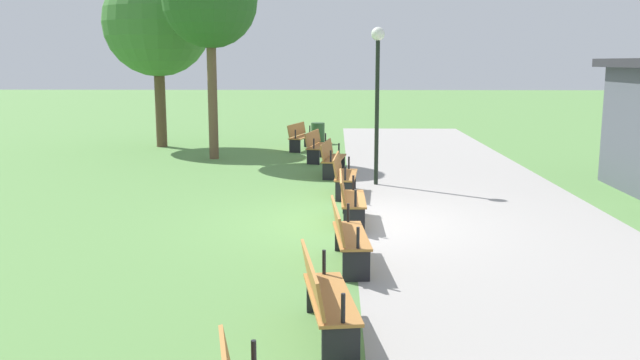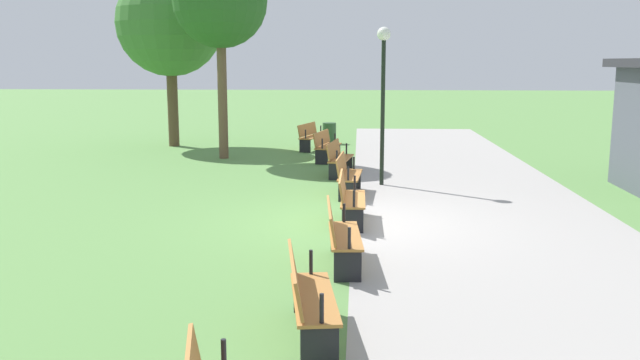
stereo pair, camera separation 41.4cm
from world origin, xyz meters
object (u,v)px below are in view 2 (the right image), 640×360
object	(u,v)px
bench_1	(326,145)
tree_1	(170,23)
lamp_post	(383,75)
bench_3	(347,174)
bench_6	(308,296)
bench_4	(350,198)
bench_0	(311,136)
trash_bin	(329,133)
tree_0	(220,1)
bench_2	(339,158)
bench_5	(340,234)

from	to	relation	value
bench_1	tree_1	distance (m)	7.51
lamp_post	tree_1	bearing A→B (deg)	-135.55
bench_3	bench_6	bearing A→B (deg)	2.01
bench_3	bench_4	bearing A→B (deg)	6.00
bench_0	bench_4	xyz separation A→B (m)	(10.45, 1.47, 0.00)
bench_3	trash_bin	bearing A→B (deg)	-171.05
tree_0	bench_6	bearing A→B (deg)	15.08
bench_4	tree_1	xyz separation A→B (m)	(-11.21, -6.40, 3.79)
bench_3	bench_0	bearing A→B (deg)	-166.01
bench_2	tree_1	bearing A→B (deg)	-126.51
bench_1	bench_0	bearing A→B (deg)	-154.00
tree_1	lamp_post	size ratio (longest dim) A/B	1.63
bench_3	trash_bin	size ratio (longest dim) A/B	2.21
bench_0	bench_5	bearing A→B (deg)	22.02
bench_0	bench_2	xyz separation A→B (m)	(5.18, 1.10, 0.00)
bench_2	tree_0	bearing A→B (deg)	-121.22
bench_5	lamp_post	bearing A→B (deg)	168.98
bench_5	tree_0	size ratio (longest dim) A/B	0.27
bench_2	bench_6	xyz separation A→B (m)	(10.56, 0.00, 0.00)
bench_1	bench_5	bearing A→B (deg)	16.02
lamp_post	bench_5	bearing A→B (deg)	-7.01
bench_4	bench_5	world-z (taller)	same
bench_5	tree_1	distance (m)	15.69
bench_1	bench_5	world-z (taller)	same
bench_4	lamp_post	xyz separation A→B (m)	(-3.95, 0.72, 2.17)
bench_3	tree_0	world-z (taller)	tree_0
bench_5	bench_6	bearing A→B (deg)	-10.00
bench_5	tree_0	world-z (taller)	tree_0
tree_1	trash_bin	bearing A→B (deg)	101.25
bench_1	tree_1	bearing A→B (deg)	-108.80
bench_1	bench_4	xyz separation A→B (m)	(7.89, 0.83, 0.00)
bench_6	lamp_post	bearing A→B (deg)	165.27
bench_5	trash_bin	size ratio (longest dim) A/B	2.21
bench_1	trash_bin	bearing A→B (deg)	-166.68
tree_0	bench_0	bearing A→B (deg)	130.76
bench_1	tree_0	bearing A→B (deg)	-84.62
bench_2	lamp_post	size ratio (longest dim) A/B	0.45
bench_3	bench_5	size ratio (longest dim) A/B	1.00
bench_0	bench_6	bearing A→B (deg)	20.02
bench_1	tree_0	world-z (taller)	tree_0
bench_2	bench_5	size ratio (longest dim) A/B	1.01
bench_2	trash_bin	distance (m)	7.04
bench_3	tree_1	bearing A→B (deg)	-139.63
bench_2	bench_5	bearing A→B (deg)	10.01
bench_2	bench_6	size ratio (longest dim) A/B	1.00
tree_1	bench_5	bearing A→B (deg)	24.47
bench_5	trash_bin	world-z (taller)	bench_5
bench_4	lamp_post	world-z (taller)	lamp_post
bench_1	bench_2	xyz separation A→B (m)	(2.61, 0.46, 0.00)
trash_bin	bench_5	bearing A→B (deg)	3.20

